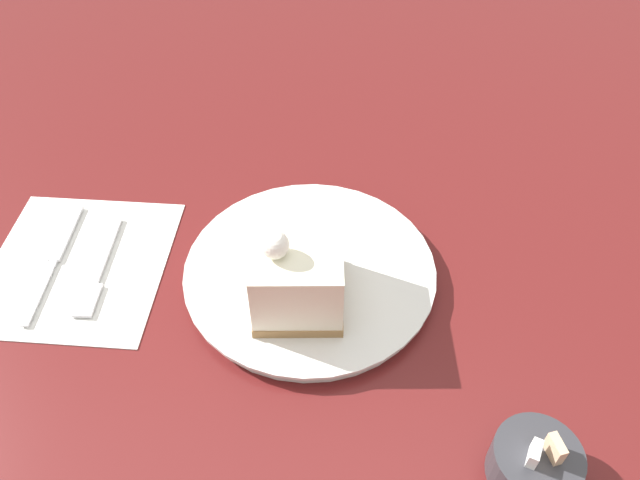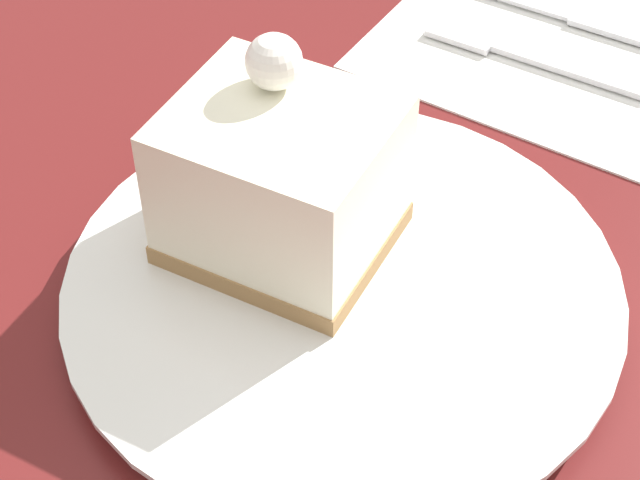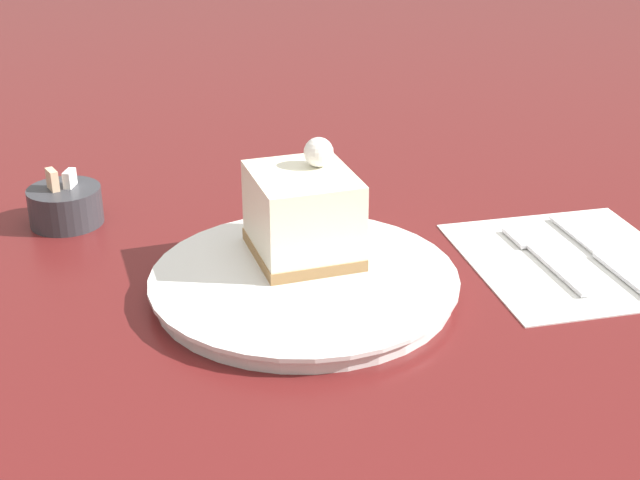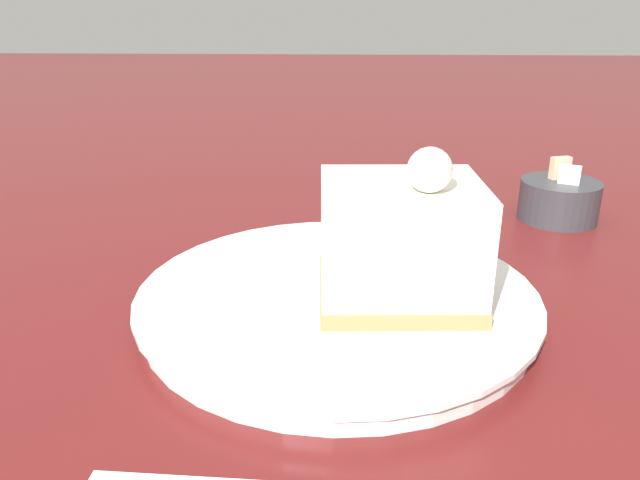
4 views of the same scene
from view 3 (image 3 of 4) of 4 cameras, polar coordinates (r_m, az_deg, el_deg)
name	(u,v)px [view 3 (image 3 of 4)]	position (r m, az deg, el deg)	size (l,w,h in m)	color
ground_plane	(311,285)	(0.83, -0.57, -2.88)	(4.00, 4.00, 0.00)	#5B1919
plate	(304,282)	(0.82, -1.02, -2.71)	(0.28, 0.28, 0.02)	silver
cake_slice	(307,213)	(0.83, -0.85, 1.76)	(0.10, 0.11, 0.11)	#9E7547
napkin	(572,259)	(0.91, 15.83, -1.21)	(0.21, 0.23, 0.00)	white
fork	(539,253)	(0.91, 13.85, -0.82)	(0.02, 0.15, 0.00)	silver
knife	(608,261)	(0.91, 17.96, -1.28)	(0.01, 0.18, 0.00)	silver
sugar_bowl	(65,205)	(0.99, -15.98, 2.16)	(0.08, 0.08, 0.06)	#333338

